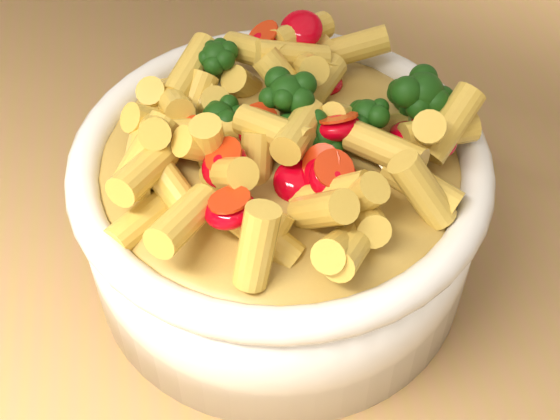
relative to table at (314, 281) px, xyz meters
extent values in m
cube|color=#A37346|center=(0.00, 0.00, 0.08)|extent=(1.20, 0.80, 0.04)
cylinder|color=white|center=(-0.04, -0.06, 0.15)|extent=(0.22, 0.22, 0.09)
ellipsoid|color=white|center=(-0.04, -0.06, 0.12)|extent=(0.20, 0.20, 0.03)
torus|color=white|center=(-0.04, -0.06, 0.19)|extent=(0.22, 0.22, 0.02)
ellipsoid|color=gold|center=(-0.04, -0.06, 0.19)|extent=(0.19, 0.19, 0.02)
camera|label=1|loc=(-0.08, -0.34, 0.48)|focal=50.00mm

